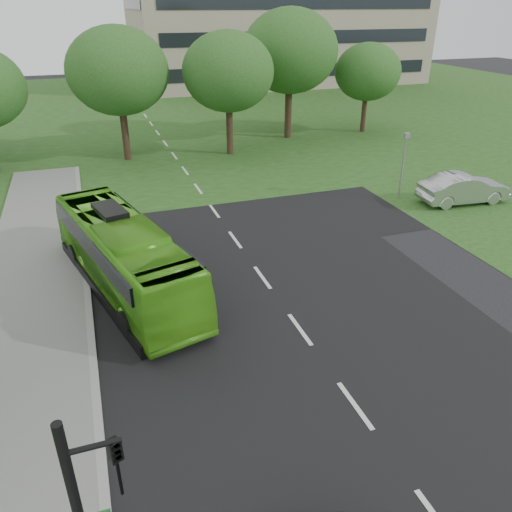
# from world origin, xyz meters

# --- Properties ---
(ground) EXTENTS (160.00, 160.00, 0.00)m
(ground) POSITION_xyz_m (0.00, 0.00, 0.00)
(ground) COLOR black
(ground) RESTS_ON ground
(street_surfaces) EXTENTS (120.00, 120.00, 0.15)m
(street_surfaces) POSITION_xyz_m (-0.38, 22.75, 0.03)
(street_surfaces) COLOR black
(street_surfaces) RESTS_ON ground
(tree_park_b) EXTENTS (7.04, 7.04, 9.23)m
(tree_park_b) POSITION_xyz_m (-3.43, 26.25, 6.22)
(tree_park_b) COLOR black
(tree_park_b) RESTS_ON ground
(tree_park_c) EXTENTS (6.66, 6.66, 8.84)m
(tree_park_c) POSITION_xyz_m (4.22, 25.23, 6.00)
(tree_park_c) COLOR black
(tree_park_c) RESTS_ON ground
(tree_park_d) EXTENTS (7.76, 7.76, 10.26)m
(tree_park_d) POSITION_xyz_m (10.43, 28.66, 6.95)
(tree_park_d) COLOR black
(tree_park_d) RESTS_ON ground
(tree_park_e) EXTENTS (5.65, 5.65, 7.54)m
(tree_park_e) POSITION_xyz_m (17.66, 28.45, 5.12)
(tree_park_e) COLOR black
(tree_park_e) RESTS_ON ground
(bus) EXTENTS (5.10, 10.93, 2.96)m
(bus) POSITION_xyz_m (-5.50, 7.03, 1.48)
(bus) COLOR #57BB20
(bus) RESTS_ON ground
(sedan) EXTENTS (5.34, 2.23, 1.72)m
(sedan) POSITION_xyz_m (14.05, 10.65, 0.86)
(sedan) COLOR #B9B8BD
(sedan) RESTS_ON ground
(camera_pole) EXTENTS (0.34, 0.29, 3.90)m
(camera_pole) POSITION_xyz_m (10.98, 12.48, 2.51)
(camera_pole) COLOR gray
(camera_pole) RESTS_ON ground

